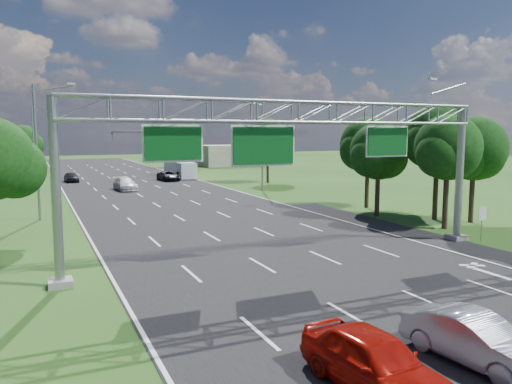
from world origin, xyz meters
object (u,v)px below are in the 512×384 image
traffic_signal (169,141)px  regulatory_sign (482,217)px  sign_gantry (296,124)px  silver_sedan (475,339)px  box_truck (180,166)px  red_coupe (375,361)px

traffic_signal → regulatory_sign: bearing=-84.8°
sign_gantry → silver_sedan: 13.91m
regulatory_sign → box_truck: box_truck is taller
regulatory_sign → red_coupe: (-16.63, -11.45, -0.74)m
regulatory_sign → traffic_signal: size_ratio=0.17×
traffic_signal → silver_sedan: bearing=-97.1°
regulatory_sign → traffic_signal: bearing=95.2°
sign_gantry → box_truck: bearing=81.1°
red_coupe → box_truck: bearing=73.0°
traffic_signal → red_coupe: bearing=-100.1°
red_coupe → box_truck: (12.23, 61.70, 0.78)m
sign_gantry → regulatory_sign: size_ratio=11.19×
regulatory_sign → sign_gantry: bearing=175.2°
regulatory_sign → traffic_signal: (-4.92, 54.02, 3.66)m
red_coupe → regulatory_sign: bearing=28.8°
sign_gantry → regulatory_sign: bearing=-4.8°
sign_gantry → silver_sedan: (-1.04, -12.42, -6.19)m
silver_sedan → box_truck: box_truck is taller
red_coupe → box_truck: 62.91m
traffic_signal → box_truck: bearing=-82.1°
regulatory_sign → box_truck: size_ratio=0.24×
red_coupe → silver_sedan: size_ratio=1.05×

